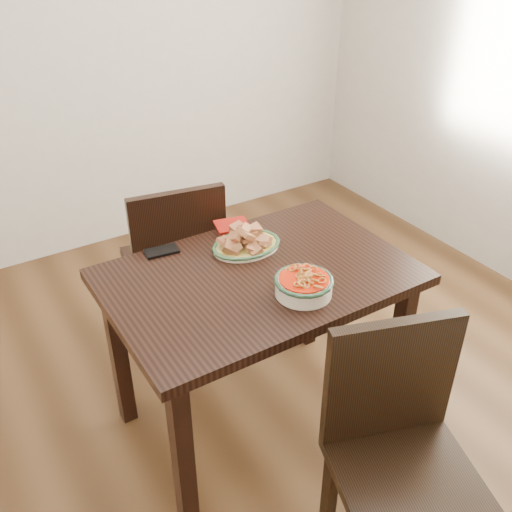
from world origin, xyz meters
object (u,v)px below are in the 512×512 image
dining_table (259,296)px  smartphone (162,251)px  chair_near (399,444)px  fish_plate (246,238)px  noodle_bowl (304,283)px  chair_far (176,259)px

dining_table → smartphone: 0.42m
chair_near → smartphone: 1.10m
chair_near → fish_plate: (-0.01, 0.88, 0.30)m
dining_table → fish_plate: 0.24m
chair_near → dining_table: bearing=113.3°
dining_table → chair_near: bearing=-85.3°
chair_near → noodle_bowl: (0.00, 0.51, 0.29)m
dining_table → chair_near: chair_near is taller
chair_far → smartphone: 0.43m
dining_table → fish_plate: fish_plate is taller
dining_table → chair_near: (0.06, -0.71, -0.14)m
chair_near → fish_plate: bearing=109.1°
fish_plate → chair_near: bearing=-89.6°
fish_plate → noodle_bowl: size_ratio=1.32×
dining_table → chair_far: (-0.07, 0.62, -0.14)m
noodle_bowl → smartphone: 0.60m
chair_far → chair_near: size_ratio=1.00×
noodle_bowl → chair_near: bearing=-90.1°
noodle_bowl → fish_plate: bearing=91.2°
dining_table → noodle_bowl: 0.25m
chair_near → fish_plate: 0.93m
chair_far → chair_near: same height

